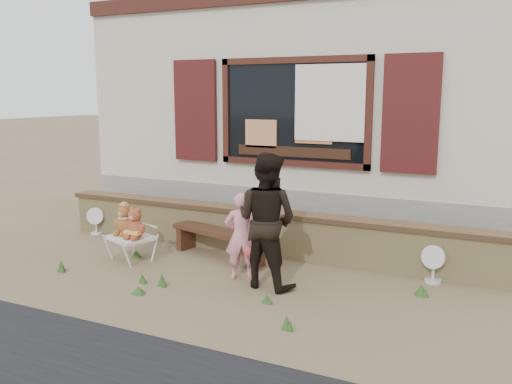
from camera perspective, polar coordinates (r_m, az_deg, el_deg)
The scene contains 12 objects.
ground at distance 7.21m, azimuth -2.10°, elevation -8.62°, with size 80.00×80.00×0.00m, color brown.
shopfront at distance 10.99m, azimuth 8.94°, elevation 8.43°, with size 8.04×5.13×4.00m.
brick_wall at distance 7.97m, azimuth 1.25°, elevation -4.20°, with size 7.10×0.36×0.67m.
bench at distance 7.83m, azimuth -3.95°, elevation -4.82°, with size 1.63×0.73×0.41m.
folding_chair at distance 7.88m, azimuth -13.03°, elevation -4.78°, with size 0.72×0.68×0.36m.
teddy_bear_left at distance 7.93m, azimuth -13.63°, elevation -2.76°, with size 0.33×0.29×0.46m, color brown, non-canonical shape.
teddy_bear_right at distance 7.70m, azimuth -12.56°, elevation -3.13°, with size 0.33×0.29×0.45m, color brown, non-canonical shape.
child at distance 6.90m, azimuth -1.62°, elevation -4.64°, with size 0.41×0.27×1.12m, color pink.
adult at distance 6.57m, azimuth 1.12°, elevation -2.99°, with size 0.80×0.63×1.66m, color black.
fan_left at distance 9.51m, azimuth -16.49°, elevation -2.91°, with size 0.30×0.19×0.46m.
fan_right at distance 7.19m, azimuth 18.20°, elevation -7.17°, with size 0.31×0.21×0.49m.
grass_tufts at distance 6.76m, azimuth -5.07°, elevation -9.39°, with size 4.61×1.67×0.16m.
Camera 1 is at (3.19, -6.02, 2.34)m, focal length 38.00 mm.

